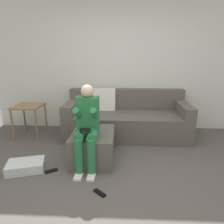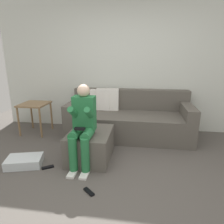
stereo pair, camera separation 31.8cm
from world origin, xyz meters
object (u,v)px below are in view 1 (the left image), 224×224
(storage_bin, at_px, (26,166))
(remote_by_storage_bin, at_px, (51,171))
(couch_sectional, at_px, (126,119))
(remote_near_ottoman, at_px, (100,193))
(ottoman, at_px, (93,146))
(remote_under_side_table, at_px, (18,163))
(person_seated, at_px, (87,125))
(side_table, at_px, (29,110))

(storage_bin, bearing_deg, remote_by_storage_bin, -2.94)
(couch_sectional, height_order, remote_near_ottoman, couch_sectional)
(ottoman, relative_size, remote_under_side_table, 4.37)
(person_seated, relative_size, storage_bin, 2.38)
(storage_bin, distance_m, remote_under_side_table, 0.25)
(remote_by_storage_bin, bearing_deg, remote_under_side_table, 130.08)
(remote_by_storage_bin, bearing_deg, side_table, 90.13)
(couch_sectional, relative_size, remote_near_ottoman, 13.96)
(remote_near_ottoman, bearing_deg, person_seated, 152.02)
(side_table, bearing_deg, remote_near_ottoman, -47.35)
(person_seated, distance_m, remote_by_storage_bin, 0.79)
(couch_sectional, bearing_deg, ottoman, -116.49)
(couch_sectional, height_order, person_seated, person_seated)
(couch_sectional, relative_size, person_seated, 2.01)
(person_seated, height_order, side_table, person_seated)
(remote_under_side_table, bearing_deg, side_table, 134.65)
(person_seated, bearing_deg, side_table, 140.63)
(side_table, xyz_separation_m, remote_by_storage_bin, (0.83, -1.25, -0.50))
(ottoman, bearing_deg, remote_by_storage_bin, -144.32)
(couch_sectional, distance_m, ottoman, 1.13)
(side_table, bearing_deg, person_seated, -39.37)
(couch_sectional, distance_m, person_seated, 1.36)
(person_seated, bearing_deg, remote_under_side_table, -179.47)
(person_seated, distance_m, remote_under_side_table, 1.19)
(ottoman, bearing_deg, remote_near_ottoman, -77.40)
(ottoman, xyz_separation_m, remote_under_side_table, (-1.08, -0.21, -0.20))
(couch_sectional, bearing_deg, remote_under_side_table, -142.32)
(remote_by_storage_bin, bearing_deg, ottoman, 2.08)
(remote_near_ottoman, bearing_deg, storage_bin, -161.31)
(person_seated, bearing_deg, couch_sectional, 65.60)
(storage_bin, relative_size, side_table, 0.79)
(side_table, height_order, remote_under_side_table, side_table)
(remote_by_storage_bin, bearing_deg, remote_near_ottoman, -64.47)
(storage_bin, distance_m, remote_near_ottoman, 1.15)
(ottoman, bearing_deg, person_seated, -103.14)
(ottoman, height_order, remote_near_ottoman, ottoman)
(remote_by_storage_bin, bearing_deg, couch_sectional, 19.83)
(remote_under_side_table, bearing_deg, person_seated, 30.83)
(storage_bin, bearing_deg, person_seated, 10.42)
(remote_near_ottoman, bearing_deg, remote_by_storage_bin, -169.73)
(remote_near_ottoman, distance_m, remote_by_storage_bin, 0.82)
(person_seated, height_order, remote_by_storage_bin, person_seated)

